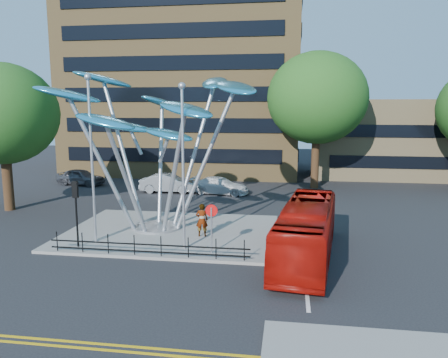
% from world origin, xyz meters
% --- Properties ---
extents(ground, '(120.00, 120.00, 0.00)m').
position_xyz_m(ground, '(0.00, 0.00, 0.00)').
color(ground, black).
rests_on(ground, ground).
extents(traffic_island, '(12.00, 9.00, 0.15)m').
position_xyz_m(traffic_island, '(-1.00, 6.00, 0.07)').
color(traffic_island, slate).
rests_on(traffic_island, ground).
extents(double_yellow_near, '(40.00, 0.12, 0.01)m').
position_xyz_m(double_yellow_near, '(0.00, -6.00, 0.01)').
color(double_yellow_near, gold).
rests_on(double_yellow_near, ground).
extents(double_yellow_far, '(40.00, 0.12, 0.01)m').
position_xyz_m(double_yellow_far, '(0.00, -6.30, 0.01)').
color(double_yellow_far, gold).
rests_on(double_yellow_far, ground).
extents(brick_tower, '(25.00, 15.00, 30.00)m').
position_xyz_m(brick_tower, '(-6.00, 32.00, 15.00)').
color(brick_tower, olive).
rests_on(brick_tower, ground).
extents(low_building_near, '(15.00, 8.00, 8.00)m').
position_xyz_m(low_building_near, '(16.00, 30.00, 4.00)').
color(low_building_near, tan).
rests_on(low_building_near, ground).
extents(tree_right, '(8.80, 8.80, 12.11)m').
position_xyz_m(tree_right, '(8.00, 22.00, 8.04)').
color(tree_right, black).
rests_on(tree_right, ground).
extents(tree_left, '(7.60, 7.60, 10.32)m').
position_xyz_m(tree_left, '(-14.00, 10.00, 6.79)').
color(tree_left, black).
rests_on(tree_left, ground).
extents(leaf_sculpture, '(12.72, 9.54, 9.51)m').
position_xyz_m(leaf_sculpture, '(-2.07, 6.68, 6.87)').
color(leaf_sculpture, '#9EA0A5').
rests_on(leaf_sculpture, traffic_island).
extents(street_lamp_left, '(0.36, 0.36, 8.80)m').
position_xyz_m(street_lamp_left, '(-4.50, 3.50, 5.36)').
color(street_lamp_left, '#9EA0A5').
rests_on(street_lamp_left, traffic_island).
extents(street_lamp_right, '(0.36, 0.36, 8.30)m').
position_xyz_m(street_lamp_right, '(0.50, 3.00, 5.09)').
color(street_lamp_right, '#9EA0A5').
rests_on(street_lamp_right, traffic_island).
extents(traffic_light_island, '(0.28, 0.18, 3.42)m').
position_xyz_m(traffic_light_island, '(-5.00, 2.50, 2.61)').
color(traffic_light_island, black).
rests_on(traffic_light_island, traffic_island).
extents(no_entry_sign_island, '(0.60, 0.10, 2.45)m').
position_xyz_m(no_entry_sign_island, '(2.00, 2.52, 1.82)').
color(no_entry_sign_island, '#9EA0A5').
rests_on(no_entry_sign_island, traffic_island).
extents(pedestrian_railing_front, '(10.00, 0.06, 1.00)m').
position_xyz_m(pedestrian_railing_front, '(-1.00, 1.70, 0.55)').
color(pedestrian_railing_front, black).
rests_on(pedestrian_railing_front, traffic_island).
extents(red_bus, '(3.56, 10.06, 2.74)m').
position_xyz_m(red_bus, '(6.60, 2.89, 1.37)').
color(red_bus, '#9C0D07').
rests_on(red_bus, ground).
extents(pedestrian, '(0.73, 0.53, 1.86)m').
position_xyz_m(pedestrian, '(0.96, 5.26, 1.08)').
color(pedestrian, gray).
rests_on(pedestrian, traffic_island).
extents(parked_car_left, '(4.75, 2.54, 1.54)m').
position_xyz_m(parked_car_left, '(-13.69, 20.25, 0.77)').
color(parked_car_left, '#44464D').
rests_on(parked_car_left, ground).
extents(parked_car_mid, '(4.95, 1.96, 1.60)m').
position_xyz_m(parked_car_mid, '(-4.53, 18.00, 0.80)').
color(parked_car_mid, '#A6AAAE').
rests_on(parked_car_mid, ground).
extents(parked_car_right, '(5.10, 2.70, 1.41)m').
position_xyz_m(parked_car_right, '(-0.03, 18.00, 0.70)').
color(parked_car_right, silver).
rests_on(parked_car_right, ground).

